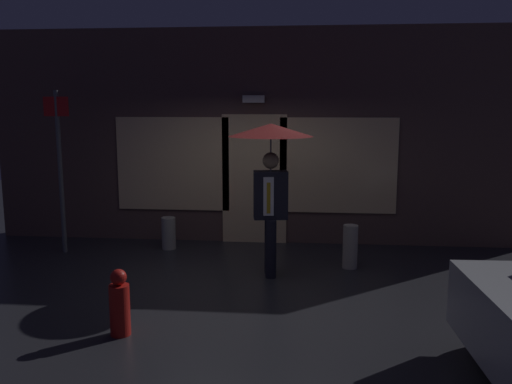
# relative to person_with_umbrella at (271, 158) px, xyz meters

# --- Properties ---
(ground_plane) EXTENTS (18.00, 18.00, 0.00)m
(ground_plane) POSITION_rel_person_with_umbrella_xyz_m (-0.40, -0.39, -1.65)
(ground_plane) COLOR #26262B
(building_facade) EXTENTS (9.12, 0.48, 3.63)m
(building_facade) POSITION_rel_person_with_umbrella_xyz_m (-0.40, 1.96, 0.14)
(building_facade) COLOR brown
(building_facade) RESTS_ON ground
(person_with_umbrella) EXTENTS (1.14, 1.14, 2.11)m
(person_with_umbrella) POSITION_rel_person_with_umbrella_xyz_m (0.00, 0.00, 0.00)
(person_with_umbrella) COLOR black
(person_with_umbrella) RESTS_ON ground
(street_sign_post) EXTENTS (0.40, 0.07, 2.58)m
(street_sign_post) POSITION_rel_person_with_umbrella_xyz_m (-3.40, 0.87, -0.20)
(street_sign_post) COLOR #595B60
(street_sign_post) RESTS_ON ground
(sidewalk_bollard) EXTENTS (0.23, 0.23, 0.53)m
(sidewalk_bollard) POSITION_rel_person_with_umbrella_xyz_m (-1.77, 1.22, -1.39)
(sidewalk_bollard) COLOR #9E998E
(sidewalk_bollard) RESTS_ON ground
(sidewalk_bollard_2) EXTENTS (0.21, 0.21, 0.64)m
(sidewalk_bollard_2) POSITION_rel_person_with_umbrella_xyz_m (1.13, 0.45, -1.34)
(sidewalk_bollard_2) COLOR #B2A899
(sidewalk_bollard_2) RESTS_ON ground
(fire_hydrant) EXTENTS (0.21, 0.21, 0.71)m
(fire_hydrant) POSITION_rel_person_with_umbrella_xyz_m (-1.41, -2.10, -1.33)
(fire_hydrant) COLOR #B21914
(fire_hydrant) RESTS_ON ground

